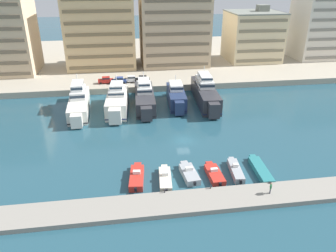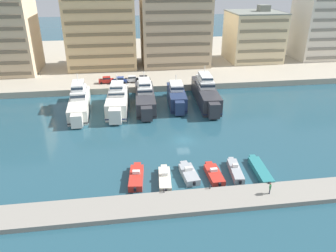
{
  "view_description": "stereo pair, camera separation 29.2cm",
  "coord_description": "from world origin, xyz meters",
  "px_view_note": "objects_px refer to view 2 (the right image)",
  "views": [
    {
      "loc": [
        -11.1,
        -55.53,
        29.8
      ],
      "look_at": [
        -2.87,
        1.46,
        2.5
      ],
      "focal_mm": 35.0,
      "sensor_mm": 36.0,
      "label": 1
    },
    {
      "loc": [
        -10.81,
        -55.58,
        29.8
      ],
      "look_at": [
        -2.87,
        1.46,
        2.5
      ],
      "focal_mm": 35.0,
      "sensor_mm": 36.0,
      "label": 2
    }
  ],
  "objects_px": {
    "yacht_ivory_left": "(118,101)",
    "motorboat_teal_center_right": "(260,170)",
    "pedestrian_near_edge": "(270,187)",
    "motorboat_red_far_left": "(136,177)",
    "car_black_center_left": "(143,79)",
    "motorboat_grey_mid_left": "(189,173)",
    "yacht_charcoal_center": "(206,93)",
    "car_red_far_left": "(106,80)",
    "motorboat_red_center_left": "(214,174)",
    "motorboat_grey_center": "(235,170)",
    "yacht_ivory_far_left": "(79,101)",
    "car_blue_left": "(120,80)",
    "yacht_charcoal_mid_left": "(145,97)",
    "car_white_mid_left": "(132,79)",
    "motorboat_cream_left": "(165,179)",
    "yacht_navy_center_left": "(177,96)"
  },
  "relations": [
    {
      "from": "yacht_charcoal_mid_left",
      "to": "car_white_mid_left",
      "type": "height_order",
      "value": "yacht_charcoal_mid_left"
    },
    {
      "from": "yacht_ivory_far_left",
      "to": "yacht_charcoal_center",
      "type": "height_order",
      "value": "yacht_charcoal_center"
    },
    {
      "from": "motorboat_cream_left",
      "to": "pedestrian_near_edge",
      "type": "height_order",
      "value": "pedestrian_near_edge"
    },
    {
      "from": "motorboat_grey_mid_left",
      "to": "car_red_far_left",
      "type": "bearing_deg",
      "value": 107.3
    },
    {
      "from": "motorboat_red_center_left",
      "to": "yacht_navy_center_left",
      "type": "bearing_deg",
      "value": 91.5
    },
    {
      "from": "yacht_charcoal_center",
      "to": "motorboat_grey_mid_left",
      "type": "height_order",
      "value": "yacht_charcoal_center"
    },
    {
      "from": "pedestrian_near_edge",
      "to": "car_white_mid_left",
      "type": "bearing_deg",
      "value": 108.62
    },
    {
      "from": "yacht_charcoal_center",
      "to": "motorboat_cream_left",
      "type": "bearing_deg",
      "value": -114.02
    },
    {
      "from": "car_red_far_left",
      "to": "car_white_mid_left",
      "type": "xyz_separation_m",
      "value": [
        6.99,
        -0.03,
        0.0
      ]
    },
    {
      "from": "yacht_ivory_left",
      "to": "motorboat_cream_left",
      "type": "xyz_separation_m",
      "value": [
        7.19,
        -30.35,
        -1.83
      ]
    },
    {
      "from": "yacht_charcoal_center",
      "to": "car_red_far_left",
      "type": "relative_size",
      "value": 5.3
    },
    {
      "from": "motorboat_red_far_left",
      "to": "motorboat_grey_mid_left",
      "type": "distance_m",
      "value": 8.35
    },
    {
      "from": "yacht_charcoal_center",
      "to": "pedestrian_near_edge",
      "type": "distance_m",
      "value": 38.64
    },
    {
      "from": "yacht_charcoal_center",
      "to": "motorboat_grey_center",
      "type": "relative_size",
      "value": 3.08
    },
    {
      "from": "car_black_center_left",
      "to": "motorboat_red_far_left",
      "type": "bearing_deg",
      "value": -95.37
    },
    {
      "from": "car_red_far_left",
      "to": "yacht_charcoal_center",
      "type": "bearing_deg",
      "value": -29.53
    },
    {
      "from": "motorboat_red_far_left",
      "to": "motorboat_grey_center",
      "type": "relative_size",
      "value": 1.02
    },
    {
      "from": "yacht_navy_center_left",
      "to": "motorboat_grey_mid_left",
      "type": "xyz_separation_m",
      "value": [
        -3.14,
        -31.3,
        -1.57
      ]
    },
    {
      "from": "motorboat_grey_mid_left",
      "to": "motorboat_grey_center",
      "type": "xyz_separation_m",
      "value": [
        7.66,
        -0.19,
        -0.0
      ]
    },
    {
      "from": "motorboat_red_far_left",
      "to": "motorboat_teal_center_right",
      "type": "xyz_separation_m",
      "value": [
        20.12,
        -0.65,
        -0.1
      ]
    },
    {
      "from": "motorboat_red_far_left",
      "to": "pedestrian_near_edge",
      "type": "height_order",
      "value": "pedestrian_near_edge"
    },
    {
      "from": "motorboat_red_center_left",
      "to": "car_red_far_left",
      "type": "bearing_deg",
      "value": 111.46
    },
    {
      "from": "motorboat_teal_center_right",
      "to": "yacht_charcoal_center",
      "type": "bearing_deg",
      "value": 92.25
    },
    {
      "from": "motorboat_teal_center_right",
      "to": "car_black_center_left",
      "type": "xyz_separation_m",
      "value": [
        -15.89,
        45.66,
        2.15
      ]
    },
    {
      "from": "yacht_charcoal_mid_left",
      "to": "car_white_mid_left",
      "type": "distance_m",
      "value": 14.34
    },
    {
      "from": "motorboat_red_far_left",
      "to": "motorboat_grey_mid_left",
      "type": "relative_size",
      "value": 1.12
    },
    {
      "from": "car_red_far_left",
      "to": "car_blue_left",
      "type": "xyz_separation_m",
      "value": [
        3.65,
        -0.73,
        0.0
      ]
    },
    {
      "from": "motorboat_red_far_left",
      "to": "motorboat_cream_left",
      "type": "xyz_separation_m",
      "value": [
        4.37,
        -1.0,
        -0.05
      ]
    },
    {
      "from": "yacht_charcoal_mid_left",
      "to": "car_blue_left",
      "type": "distance_m",
      "value": 14.67
    },
    {
      "from": "motorboat_grey_mid_left",
      "to": "car_black_center_left",
      "type": "height_order",
      "value": "car_black_center_left"
    },
    {
      "from": "motorboat_grey_mid_left",
      "to": "yacht_charcoal_mid_left",
      "type": "bearing_deg",
      "value": 98.29
    },
    {
      "from": "motorboat_grey_mid_left",
      "to": "motorboat_red_center_left",
      "type": "bearing_deg",
      "value": -9.18
    },
    {
      "from": "pedestrian_near_edge",
      "to": "motorboat_red_far_left",
      "type": "bearing_deg",
      "value": 159.31
    },
    {
      "from": "yacht_navy_center_left",
      "to": "car_white_mid_left",
      "type": "xyz_separation_m",
      "value": [
        -10.39,
        14.36,
        0.5
      ]
    },
    {
      "from": "yacht_ivory_far_left",
      "to": "motorboat_teal_center_right",
      "type": "bearing_deg",
      "value": -44.28
    },
    {
      "from": "car_red_far_left",
      "to": "pedestrian_near_edge",
      "type": "relative_size",
      "value": 2.35
    },
    {
      "from": "yacht_ivory_left",
      "to": "car_black_center_left",
      "type": "xyz_separation_m",
      "value": [
        7.06,
        15.66,
        0.27
      ]
    },
    {
      "from": "car_white_mid_left",
      "to": "motorboat_red_far_left",
      "type": "bearing_deg",
      "value": -91.38
    },
    {
      "from": "motorboat_grey_mid_left",
      "to": "pedestrian_near_edge",
      "type": "bearing_deg",
      "value": -33.6
    },
    {
      "from": "motorboat_teal_center_right",
      "to": "pedestrian_near_edge",
      "type": "distance_m",
      "value": 6.72
    },
    {
      "from": "car_black_center_left",
      "to": "pedestrian_near_edge",
      "type": "distance_m",
      "value": 54.13
    },
    {
      "from": "motorboat_red_far_left",
      "to": "car_blue_left",
      "type": "relative_size",
      "value": 1.77
    },
    {
      "from": "motorboat_grey_center",
      "to": "yacht_ivory_far_left",
      "type": "bearing_deg",
      "value": 132.04
    },
    {
      "from": "yacht_ivory_left",
      "to": "car_blue_left",
      "type": "bearing_deg",
      "value": 87.83
    },
    {
      "from": "motorboat_red_far_left",
      "to": "car_black_center_left",
      "type": "distance_m",
      "value": 45.25
    },
    {
      "from": "yacht_ivory_left",
      "to": "motorboat_teal_center_right",
      "type": "relative_size",
      "value": 2.03
    },
    {
      "from": "yacht_ivory_left",
      "to": "motorboat_teal_center_right",
      "type": "height_order",
      "value": "yacht_ivory_left"
    },
    {
      "from": "car_black_center_left",
      "to": "car_red_far_left",
      "type": "bearing_deg",
      "value": 176.98
    },
    {
      "from": "yacht_ivory_left",
      "to": "pedestrian_near_edge",
      "type": "xyz_separation_m",
      "value": [
        21.65,
        -36.46,
        -0.56
      ]
    },
    {
      "from": "motorboat_red_far_left",
      "to": "car_blue_left",
      "type": "distance_m",
      "value": 44.91
    }
  ]
}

